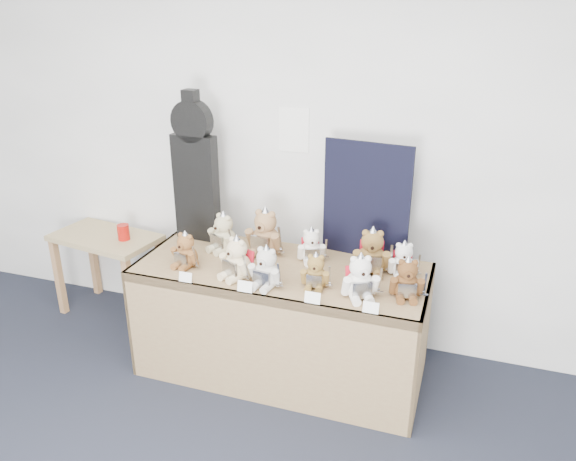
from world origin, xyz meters
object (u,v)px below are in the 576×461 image
(teddy_back_left, at_px, (223,234))
(teddy_back_end, at_px, (403,261))
(teddy_back_centre_right, at_px, (311,247))
(teddy_front_far_left, at_px, (186,251))
(teddy_front_left, at_px, (237,260))
(side_table, at_px, (107,250))
(teddy_front_centre, at_px, (266,269))
(teddy_back_centre_left, at_px, (265,234))
(teddy_back_right, at_px, (372,253))
(display_table, at_px, (277,296))
(guitar_case, at_px, (195,169))
(red_cup, at_px, (123,232))
(teddy_front_end, at_px, (407,280))
(teddy_front_far_right, at_px, (360,279))
(teddy_front_right, at_px, (316,272))

(teddy_back_left, bearing_deg, teddy_back_end, 23.59)
(teddy_back_left, distance_m, teddy_back_centre_right, 0.60)
(teddy_front_far_left, relative_size, teddy_front_left, 0.87)
(teddy_front_far_left, relative_size, teddy_back_left, 0.86)
(side_table, distance_m, teddy_front_centre, 1.63)
(teddy_back_centre_left, bearing_deg, teddy_back_right, 3.18)
(display_table, distance_m, guitar_case, 1.03)
(teddy_back_centre_right, bearing_deg, guitar_case, 149.81)
(teddy_front_left, bearing_deg, red_cup, -179.12)
(teddy_front_end, distance_m, teddy_back_left, 1.27)
(red_cup, xyz_separation_m, teddy_back_centre_right, (1.48, -0.10, 0.13))
(guitar_case, bearing_deg, teddy_front_centre, -32.33)
(guitar_case, distance_m, teddy_back_centre_right, 0.95)
(side_table, bearing_deg, teddy_back_left, 0.93)
(guitar_case, distance_m, teddy_front_centre, 0.96)
(teddy_back_left, xyz_separation_m, teddy_back_end, (1.19, 0.00, -0.02))
(teddy_front_left, distance_m, teddy_back_centre_right, 0.51)
(display_table, relative_size, guitar_case, 1.79)
(display_table, distance_m, teddy_back_end, 0.81)
(teddy_front_far_right, xyz_separation_m, teddy_back_left, (-0.99, 0.34, 0.00))
(teddy_front_far_right, height_order, teddy_back_left, teddy_back_left)
(teddy_front_centre, distance_m, teddy_front_end, 0.80)
(display_table, relative_size, red_cup, 15.67)
(display_table, bearing_deg, side_table, 167.04)
(teddy_front_centre, relative_size, teddy_front_right, 1.18)
(teddy_front_end, height_order, teddy_back_right, teddy_back_right)
(display_table, bearing_deg, teddy_back_centre_right, 57.36)
(side_table, distance_m, red_cup, 0.26)
(red_cup, bearing_deg, side_table, 173.81)
(guitar_case, distance_m, teddy_front_far_right, 1.39)
(teddy_front_far_right, bearing_deg, guitar_case, 133.99)
(guitar_case, distance_m, teddy_back_right, 1.31)
(teddy_front_centre, relative_size, teddy_back_end, 1.12)
(teddy_front_far_right, relative_size, teddy_back_left, 0.99)
(guitar_case, xyz_separation_m, teddy_back_left, (0.25, -0.14, -0.39))
(teddy_front_left, relative_size, teddy_front_end, 1.09)
(teddy_front_far_left, height_order, teddy_front_far_right, teddy_front_far_right)
(teddy_front_far_left, bearing_deg, guitar_case, 117.63)
(teddy_front_left, xyz_separation_m, teddy_front_end, (1.00, 0.08, -0.01))
(display_table, distance_m, teddy_front_left, 0.37)
(guitar_case, bearing_deg, side_table, -176.02)
(teddy_back_centre_left, bearing_deg, teddy_front_far_left, -132.85)
(teddy_front_right, bearing_deg, teddy_back_left, 150.66)
(teddy_back_left, relative_size, teddy_back_centre_right, 1.18)
(teddy_front_end, bearing_deg, side_table, 158.24)
(guitar_case, height_order, teddy_back_centre_right, guitar_case)
(teddy_back_centre_left, height_order, teddy_back_right, teddy_back_centre_left)
(teddy_front_centre, xyz_separation_m, teddy_back_end, (0.74, 0.39, -0.01))
(teddy_front_centre, height_order, teddy_back_centre_left, teddy_back_centre_left)
(teddy_front_right, bearing_deg, display_table, 153.39)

